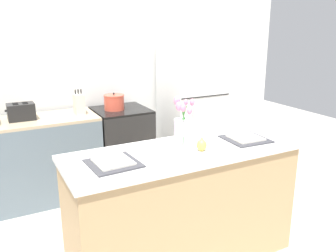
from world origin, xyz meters
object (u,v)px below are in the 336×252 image
object	(u,v)px
stove_range	(122,146)
knife_block	(79,104)
plate_setting_left	(113,163)
pear_figurine	(202,144)
refrigerator	(191,107)
cooking_pot	(114,102)
flower_vase	(183,132)
plate_setting_right	(246,139)
toaster	(21,112)

from	to	relation	value
stove_range	knife_block	xyz separation A→B (m)	(-0.48, -0.01, 0.57)
knife_block	plate_setting_left	bearing A→B (deg)	-96.54
stove_range	pear_figurine	size ratio (longest dim) A/B	7.33
stove_range	knife_block	distance (m)	0.74
stove_range	refrigerator	world-z (taller)	refrigerator
plate_setting_left	cooking_pot	bearing A→B (deg)	70.22
pear_figurine	plate_setting_left	size ratio (longest dim) A/B	0.36
flower_vase	plate_setting_right	distance (m)	0.60
plate_setting_right	plate_setting_left	bearing A→B (deg)	180.00
pear_figurine	toaster	bearing A→B (deg)	122.14
toaster	cooking_pot	size ratio (longest dim) A/B	1.21
pear_figurine	stove_range	bearing A→B (deg)	90.16
stove_range	toaster	size ratio (longest dim) A/B	3.25
plate_setting_left	plate_setting_right	bearing A→B (deg)	0.00
plate_setting_right	cooking_pot	size ratio (longest dim) A/B	1.48
plate_setting_right	flower_vase	bearing A→B (deg)	178.67
flower_vase	plate_setting_left	distance (m)	0.57
pear_figurine	knife_block	size ratio (longest dim) A/B	0.46
plate_setting_left	plate_setting_right	distance (m)	1.13
pear_figurine	plate_setting_left	distance (m)	0.67
stove_range	cooking_pot	bearing A→B (deg)	177.69
pear_figurine	plate_setting_left	xyz separation A→B (m)	(-0.67, 0.05, -0.04)
pear_figurine	cooking_pot	xyz separation A→B (m)	(-0.08, 1.69, 0.01)
refrigerator	cooking_pot	xyz separation A→B (m)	(-1.03, 0.00, 0.17)
stove_range	pear_figurine	xyz separation A→B (m)	(0.00, -1.69, 0.54)
refrigerator	plate_setting_right	world-z (taller)	refrigerator
stove_range	plate_setting_left	distance (m)	1.83
refrigerator	pear_figurine	bearing A→B (deg)	-119.27
refrigerator	cooking_pot	distance (m)	1.04
cooking_pot	stove_range	bearing A→B (deg)	-2.31
plate_setting_right	toaster	size ratio (longest dim) A/B	1.23
refrigerator	knife_block	bearing A→B (deg)	-179.38
plate_setting_left	knife_block	bearing A→B (deg)	83.46
plate_setting_left	knife_block	size ratio (longest dim) A/B	1.27
flower_vase	pear_figurine	xyz separation A→B (m)	(0.12, -0.07, -0.10)
pear_figurine	cooking_pot	bearing A→B (deg)	92.77
cooking_pot	pear_figurine	bearing A→B (deg)	-87.23
knife_block	plate_setting_right	bearing A→B (deg)	-59.71
refrigerator	knife_block	size ratio (longest dim) A/B	6.12
flower_vase	plate_setting_left	xyz separation A→B (m)	(-0.55, -0.01, -0.13)
refrigerator	pear_figurine	xyz separation A→B (m)	(-0.95, -1.69, 0.16)
refrigerator	cooking_pot	size ratio (longest dim) A/B	7.13
refrigerator	plate_setting_right	size ratio (longest dim) A/B	4.80
plate_setting_right	cooking_pot	distance (m)	1.72
pear_figurine	cooking_pot	distance (m)	1.69
stove_range	plate_setting_right	size ratio (longest dim) A/B	2.64
pear_figurine	knife_block	distance (m)	1.74
stove_range	toaster	xyz separation A→B (m)	(-1.06, 0.01, 0.54)
refrigerator	knife_block	xyz separation A→B (m)	(-1.43, -0.02, 0.19)
stove_range	toaster	bearing A→B (deg)	179.32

